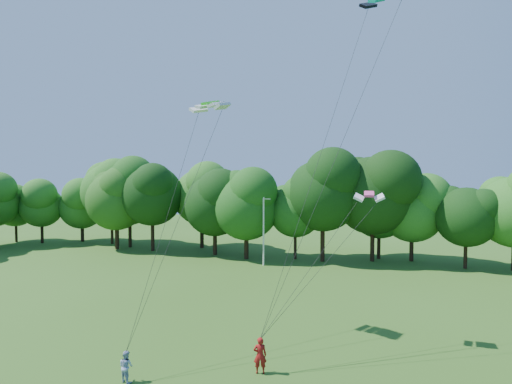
% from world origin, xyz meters
% --- Properties ---
extents(utility_pole, '(1.55, 0.20, 7.74)m').
position_xyz_m(utility_pole, '(-4.47, 30.43, 3.99)').
color(utility_pole, silver).
rests_on(utility_pole, ground).
extents(kite_flyer_left, '(0.80, 0.67, 1.87)m').
position_xyz_m(kite_flyer_left, '(3.16, 7.02, 0.94)').
color(kite_flyer_left, maroon).
rests_on(kite_flyer_left, ground).
extents(kite_flyer_right, '(0.86, 0.73, 1.54)m').
position_xyz_m(kite_flyer_right, '(-2.76, 4.02, 0.77)').
color(kite_flyer_right, '#90A3C8').
rests_on(kite_flyer_right, ground).
extents(kite_green, '(2.92, 2.01, 0.44)m').
position_xyz_m(kite_green, '(-1.74, 11.41, 14.80)').
color(kite_green, green).
rests_on(kite_green, ground).
extents(kite_pink, '(1.81, 0.97, 0.36)m').
position_xyz_m(kite_pink, '(8.09, 12.68, 9.03)').
color(kite_pink, '#F24390').
rests_on(kite_pink, ground).
extents(tree_back_west, '(8.89, 8.89, 12.93)m').
position_xyz_m(tree_back_west, '(-26.80, 33.28, 8.08)').
color(tree_back_west, '#361F15').
rests_on(tree_back_west, ground).
extents(tree_back_center, '(10.14, 10.14, 14.75)m').
position_xyz_m(tree_back_center, '(6.95, 36.94, 9.21)').
color(tree_back_center, black).
rests_on(tree_back_center, ground).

